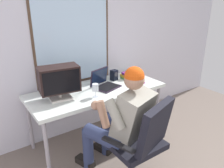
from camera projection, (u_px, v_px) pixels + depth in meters
The scene contains 10 objects.
wall_rear at pixel (92, 40), 3.05m from camera, with size 5.37×0.08×2.57m.
desk at pixel (97, 93), 2.84m from camera, with size 1.73×0.72×0.74m.
office_chair at pixel (143, 138), 2.13m from camera, with size 0.66×0.62×0.96m.
person_seated at pixel (121, 120), 2.26m from camera, with size 0.66×0.89×1.25m.
crt_monitor at pixel (59, 80), 2.47m from camera, with size 0.47×0.30×0.39m.
laptop at pixel (104, 82), 2.88m from camera, with size 0.38×0.36×0.24m.
wine_glass at pixel (95, 88), 2.56m from camera, with size 0.07×0.07×0.16m.
desk_speaker at pixel (114, 75), 3.11m from camera, with size 0.10×0.10×0.15m.
book_stack at pixel (128, 75), 3.20m from camera, with size 0.20×0.13×0.10m.
cd_case at pixel (139, 83), 3.01m from camera, with size 0.17×0.16×0.01m.
Camera 1 is at (-1.54, -0.37, 1.81)m, focal length 35.62 mm.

